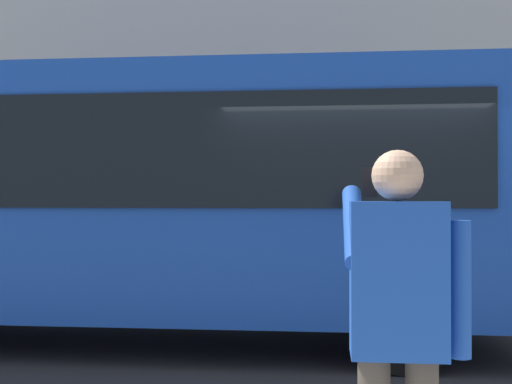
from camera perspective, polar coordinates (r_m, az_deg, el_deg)
ground_plane at (r=7.31m, az=8.18°, el=-13.50°), size 60.00×60.00×0.00m
red_bus at (r=7.81m, az=-11.01°, el=-0.22°), size 9.05×2.54×3.08m
pedestrian_photographer at (r=2.96m, az=12.08°, el=-10.31°), size 0.53×0.52×1.70m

